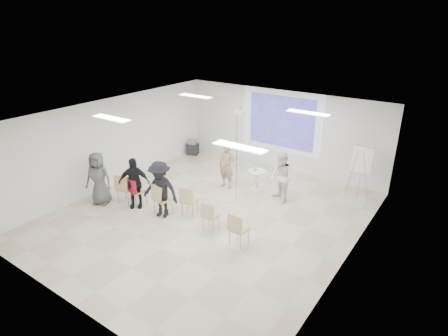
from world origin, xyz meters
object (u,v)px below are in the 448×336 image
Objects in this scene: flipchart_easel at (362,159)px; chair_right_far at (237,227)px; pedestal_table at (257,179)px; player_left at (227,163)px; chair_far_left at (124,187)px; chair_left_inner at (160,197)px; player_right at (281,175)px; audience_outer at (98,175)px; av_cart at (193,148)px; chair_left_mid at (135,189)px; chair_right_inner at (209,214)px; laptop at (163,198)px; audience_left at (134,179)px; chair_center at (188,199)px; audience_mid at (160,186)px.

chair_right_far is at bearing -104.09° from flipchart_easel.
pedestal_table is 1.13m from player_left.
pedestal_table is 0.72× the size of chair_far_left.
player_right is at bearing 57.03° from chair_left_inner.
av_cart is (-0.43, 5.04, -0.63)m from audience_outer.
chair_far_left is 0.38m from chair_left_mid.
chair_right_inner is (1.19, -2.55, -0.40)m from player_left.
pedestal_table is 2.00× the size of laptop.
player_right is 1.81× the size of chair_far_left.
chair_far_left is at bearing -135.46° from flipchart_easel.
chair_right_inner is at bearing 171.93° from chair_right_far.
player_right is 1.94× the size of chair_left_mid.
player_left is at bearing 87.48° from chair_left_inner.
laptop is at bearing -99.55° from player_right.
chair_far_left reaches higher than av_cart.
audience_outer is at bearing 167.48° from audience_left.
player_right is 1.95× the size of chair_center.
chair_left_mid reaches higher than chair_center.
audience_mid reaches higher than chair_far_left.
audience_mid reaches higher than av_cart.
av_cart is (-1.09, 4.65, -0.27)m from chair_far_left.
player_right is at bearing -132.50° from flipchart_easel.
audience_mid reaches higher than chair_right_far.
player_left is 1.95× the size of chair_left_mid.
av_cart is at bearing -174.31° from flipchart_easel.
audience_mid is at bearing -10.35° from audience_outer.
chair_right_far is 0.53× the size of flipchart_easel.
flipchart_easel is at bearing 26.35° from pedestal_table.
av_cart is (-3.00, 1.85, -0.59)m from player_left.
chair_right_far reaches higher than laptop.
audience_left is 4.86m from av_cart.
flipchart_easel reaches higher than chair_left_inner.
pedestal_table is at bearing 114.88° from chair_right_far.
player_left reaches higher than chair_right_far.
chair_right_inner is at bearing 12.27° from chair_left_inner.
chair_center is 5.55m from flipchart_easel.
chair_left_inner reaches higher than chair_right_inner.
pedestal_table is at bearing 16.59° from audience_left.
chair_left_mid is 1.20m from audience_mid.
player_left is at bearing 25.59° from audience_left.
audience_left reaches higher than pedestal_table.
audience_mid is (-2.65, 0.04, 0.43)m from chair_right_far.
audience_left is (-3.46, -2.88, 0.02)m from player_right.
pedestal_table is at bearing -107.47° from laptop.
chair_left_mid reaches higher than av_cart.
chair_far_left is 3.11m from chair_right_inner.
chair_left_inner is 2.71m from chair_right_far.
player_right is at bearing 40.82° from chair_center.
audience_outer reaches higher than av_cart.
chair_center is 1.03m from chair_right_inner.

